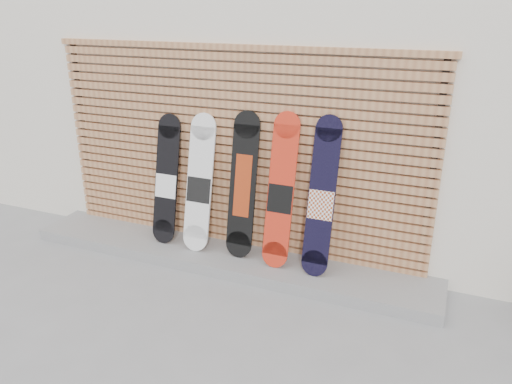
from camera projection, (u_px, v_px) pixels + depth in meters
ground at (208, 296)px, 4.86m from camera, size 80.00×80.00×0.00m
building at (350, 68)px, 7.07m from camera, size 12.00×5.00×3.60m
concrete_step at (225, 257)px, 5.48m from camera, size 4.60×0.70×0.12m
slat_wall at (234, 150)px, 5.32m from camera, size 4.26×0.08×2.29m
snowboard_0 at (166, 180)px, 5.55m from camera, size 0.28×0.35×1.43m
snowboard_1 at (199, 184)px, 5.38m from camera, size 0.30×0.38×1.47m
snowboard_2 at (243, 186)px, 5.21m from camera, size 0.29×0.33×1.54m
snowboard_3 at (281, 192)px, 5.03m from camera, size 0.27×0.39×1.56m
snowboard_4 at (322, 198)px, 4.87m from camera, size 0.27×0.40×1.57m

